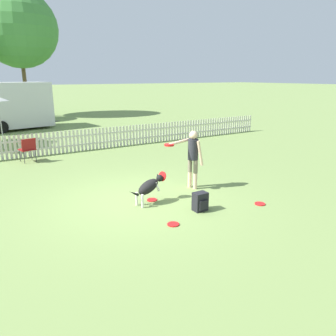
{
  "coord_description": "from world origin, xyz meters",
  "views": [
    {
      "loc": [
        -3.36,
        -6.89,
        2.98
      ],
      "look_at": [
        0.82,
        -0.18,
        0.76
      ],
      "focal_mm": 35.0,
      "sensor_mm": 36.0,
      "label": 1
    }
  ],
  "objects": [
    {
      "name": "ground_plane",
      "position": [
        0.0,
        0.0,
        0.0
      ],
      "size": [
        240.0,
        240.0,
        0.0
      ],
      "primitive_type": "plane",
      "color": "olive"
    },
    {
      "name": "frisbee_midfield",
      "position": [
        0.03,
        -1.65,
        0.01
      ],
      "size": [
        0.25,
        0.25,
        0.02
      ],
      "color": "red",
      "rests_on": "ground_plane"
    },
    {
      "name": "leaping_dog",
      "position": [
        0.2,
        -0.32,
        0.43
      ],
      "size": [
        1.13,
        0.46,
        0.71
      ],
      "rotation": [
        0.0,
        0.0,
        -1.34
      ],
      "color": "black",
      "rests_on": "ground_plane"
    },
    {
      "name": "backpack_on_grass",
      "position": [
        0.97,
        -1.34,
        0.21
      ],
      "size": [
        0.32,
        0.27,
        0.43
      ],
      "color": "black",
      "rests_on": "ground_plane"
    },
    {
      "name": "frisbee_near_handler",
      "position": [
        0.34,
        -0.2,
        0.01
      ],
      "size": [
        0.25,
        0.25,
        0.02
      ],
      "color": "red",
      "rests_on": "ground_plane"
    },
    {
      "name": "tree_left_grove",
      "position": [
        0.93,
        20.52,
        6.28
      ],
      "size": [
        5.53,
        5.53,
        9.06
      ],
      "color": "brown",
      "rests_on": "ground_plane"
    },
    {
      "name": "handler_person",
      "position": [
        1.71,
        0.04,
        0.99
      ],
      "size": [
        1.03,
        0.47,
        1.59
      ],
      "rotation": [
        0.0,
        0.0,
        -4.49
      ],
      "color": "beige",
      "rests_on": "ground_plane"
    },
    {
      "name": "folding_chair_center",
      "position": [
        -1.58,
        5.46,
        0.52
      ],
      "size": [
        0.58,
        0.6,
        0.87
      ],
      "rotation": [
        0.0,
        0.0,
        3.34
      ],
      "color": "#333338",
      "rests_on": "ground_plane"
    },
    {
      "name": "picket_fence",
      "position": [
        0.0,
        6.27,
        0.44
      ],
      "size": [
        20.66,
        0.04,
        0.88
      ],
      "color": "beige",
      "rests_on": "ground_plane"
    },
    {
      "name": "equipment_trailer",
      "position": [
        -1.3,
        13.92,
        1.4
      ],
      "size": [
        5.68,
        2.93,
        2.66
      ],
      "rotation": [
        0.0,
        0.0,
        0.16
      ],
      "color": "silver",
      "rests_on": "ground_plane"
    },
    {
      "name": "frisbee_near_dog",
      "position": [
        2.43,
        -1.81,
        0.01
      ],
      "size": [
        0.25,
        0.25,
        0.02
      ],
      "color": "red",
      "rests_on": "ground_plane"
    }
  ]
}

